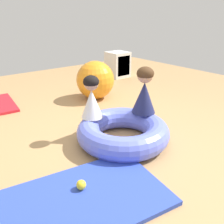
% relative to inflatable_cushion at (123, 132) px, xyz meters
% --- Properties ---
extents(ground_plane, '(8.00, 8.00, 0.00)m').
position_rel_inflatable_cushion_xyz_m(ground_plane, '(-0.05, 0.09, -0.13)').
color(ground_plane, tan).
extents(gym_mat_far_right, '(1.72, 1.06, 0.04)m').
position_rel_inflatable_cushion_xyz_m(gym_mat_far_right, '(-1.01, -0.51, -0.11)').
color(gym_mat_far_right, '#2D47B7').
rests_on(gym_mat_far_right, ground).
extents(inflatable_cushion, '(1.05, 1.05, 0.26)m').
position_rel_inflatable_cushion_xyz_m(inflatable_cushion, '(0.00, 0.00, 0.00)').
color(inflatable_cushion, '#6070E5').
rests_on(inflatable_cushion, ground).
extents(child_in_navy, '(0.40, 0.40, 0.55)m').
position_rel_inflatable_cushion_xyz_m(child_in_navy, '(0.37, 0.05, 0.40)').
color(child_in_navy, navy).
rests_on(child_in_navy, inflatable_cushion).
extents(child_in_white, '(0.30, 0.30, 0.49)m').
position_rel_inflatable_cushion_xyz_m(child_in_white, '(-0.20, 0.31, 0.37)').
color(child_in_white, white).
rests_on(child_in_white, inflatable_cushion).
extents(play_ball_yellow, '(0.08, 0.08, 0.08)m').
position_rel_inflatable_cushion_xyz_m(play_ball_yellow, '(-0.82, -0.44, -0.05)').
color(play_ball_yellow, yellow).
rests_on(play_ball_yellow, gym_mat_far_right).
extents(exercise_ball_large, '(0.64, 0.64, 0.64)m').
position_rel_inflatable_cushion_xyz_m(exercise_ball_large, '(0.63, 1.46, 0.19)').
color(exercise_ball_large, orange).
rests_on(exercise_ball_large, ground).
extents(storage_cube, '(0.44, 0.44, 0.56)m').
position_rel_inflatable_cushion_xyz_m(storage_cube, '(1.89, 2.37, 0.15)').
color(storage_cube, silver).
rests_on(storage_cube, ground).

